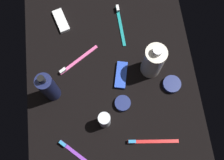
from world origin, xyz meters
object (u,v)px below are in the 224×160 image
at_px(toothbrush_teal, 120,23).
at_px(snack_bar_white, 61,21).
at_px(lotion_bottle, 48,87).
at_px(deodorant_stick, 104,120).
at_px(toothbrush_pink, 76,61).
at_px(cream_tin_left, 172,84).
at_px(bodywash_bottle, 153,61).
at_px(toothbrush_purple, 78,155).
at_px(snack_bar_blue, 121,75).
at_px(toothbrush_red, 150,141).
at_px(cream_tin_right, 123,103).

height_order(toothbrush_teal, snack_bar_white, toothbrush_teal).
height_order(lotion_bottle, snack_bar_white, lotion_bottle).
bearing_deg(lotion_bottle, deodorant_stick, -125.92).
height_order(toothbrush_pink, cream_tin_left, same).
relative_size(bodywash_bottle, toothbrush_teal, 0.99).
bearing_deg(toothbrush_purple, snack_bar_blue, -34.84).
xyz_separation_m(toothbrush_red, toothbrush_pink, (0.33, 0.23, 0.00)).
relative_size(snack_bar_white, cream_tin_right, 1.78).
bearing_deg(snack_bar_white, lotion_bottle, 153.75).
height_order(deodorant_stick, toothbrush_pink, deodorant_stick).
xyz_separation_m(lotion_bottle, cream_tin_left, (-0.02, -0.44, -0.07)).
bearing_deg(cream_tin_left, snack_bar_blue, 71.93).
height_order(cream_tin_left, cream_tin_right, same).
distance_m(deodorant_stick, toothbrush_red, 0.18).
height_order(toothbrush_pink, snack_bar_blue, toothbrush_pink).
bearing_deg(snack_bar_white, toothbrush_red, -168.46).
relative_size(deodorant_stick, toothbrush_red, 0.52).
xyz_separation_m(toothbrush_pink, toothbrush_purple, (-0.35, 0.02, 0.00)).
distance_m(lotion_bottle, cream_tin_right, 0.27).
xyz_separation_m(bodywash_bottle, cream_tin_left, (-0.07, -0.07, -0.07)).
height_order(toothbrush_teal, cream_tin_right, toothbrush_teal).
distance_m(bodywash_bottle, toothbrush_red, 0.28).
bearing_deg(snack_bar_blue, bodywash_bottle, -69.22).
bearing_deg(toothbrush_teal, toothbrush_pink, 127.25).
bearing_deg(lotion_bottle, snack_bar_blue, -81.48).
relative_size(toothbrush_red, toothbrush_purple, 1.28).
xyz_separation_m(snack_bar_white, cream_tin_left, (-0.32, -0.39, 0.00)).
height_order(toothbrush_teal, toothbrush_purple, same).
height_order(bodywash_bottle, toothbrush_teal, bodywash_bottle).
xyz_separation_m(lotion_bottle, snack_bar_white, (0.30, -0.05, -0.08)).
xyz_separation_m(bodywash_bottle, deodorant_stick, (-0.18, 0.20, -0.03)).
relative_size(toothbrush_red, cream_tin_right, 3.09).
height_order(lotion_bottle, toothbrush_red, lotion_bottle).
bearing_deg(cream_tin_left, bodywash_bottle, 42.68).
relative_size(lotion_bottle, snack_bar_white, 1.82).
relative_size(lotion_bottle, toothbrush_red, 1.05).
bearing_deg(snack_bar_white, toothbrush_teal, -116.22).
bearing_deg(deodorant_stick, snack_bar_white, 16.94).
bearing_deg(snack_bar_white, cream_tin_left, -146.00).
bearing_deg(toothbrush_teal, snack_bar_blue, 173.46).
relative_size(bodywash_bottle, cream_tin_left, 2.67).
height_order(lotion_bottle, snack_bar_blue, lotion_bottle).
relative_size(toothbrush_red, snack_bar_blue, 1.73).
bearing_deg(cream_tin_right, toothbrush_purple, 131.89).
bearing_deg(cream_tin_left, lotion_bottle, 87.31).
relative_size(lotion_bottle, bodywash_bottle, 1.06).
distance_m(deodorant_stick, cream_tin_right, 0.10).
distance_m(deodorant_stick, snack_bar_white, 0.45).
bearing_deg(cream_tin_right, snack_bar_white, 28.78).
bearing_deg(lotion_bottle, toothbrush_pink, -39.55).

